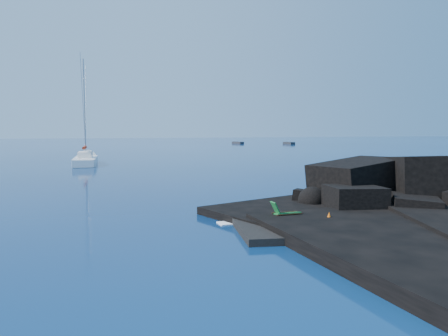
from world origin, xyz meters
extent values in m
plane|color=#04163C|center=(0.00, 0.00, 0.00)|extent=(400.00, 400.00, 0.00)
cube|color=black|center=(4.50, 0.50, 0.00)|extent=(9.08, 6.86, 0.70)
cube|color=silver|center=(6.14, -0.98, 0.38)|extent=(2.26, 1.55, 0.05)
cone|color=#D85A0B|center=(4.94, 0.25, 0.63)|extent=(0.39, 0.39, 0.55)
cube|color=#27272C|center=(32.91, 115.58, 0.00)|extent=(2.98, 4.99, 0.64)
cube|color=#232428|center=(47.41, 108.07, 0.00)|extent=(2.26, 5.13, 0.66)
camera|label=1|loc=(-5.56, -19.67, 5.17)|focal=35.00mm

